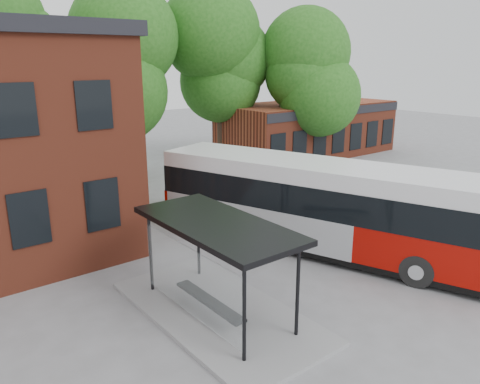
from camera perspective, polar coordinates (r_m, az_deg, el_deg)
ground at (r=17.64m, az=7.41°, el=-8.52°), size 100.00×100.00×0.00m
shop_row at (r=36.97m, az=8.33°, el=7.60°), size 14.00×6.20×4.00m
bus_shelter at (r=13.65m, az=-2.78°, el=-9.29°), size 3.60×7.00×2.90m
bike_rail at (r=30.53m, az=6.22°, el=2.46°), size 5.20×0.10×0.38m
tree_0 at (r=27.71m, az=-27.06°, el=10.60°), size 7.92×7.92×11.00m
tree_1 at (r=30.86m, az=-14.42°, el=11.63°), size 7.92×7.92×10.40m
tree_2 at (r=33.50m, az=-2.49°, el=12.92°), size 7.92×7.92×11.00m
tree_3 at (r=33.86m, az=8.63°, el=11.34°), size 7.04×7.04×9.28m
city_bus at (r=18.34m, az=9.97°, el=-1.85°), size 7.29×13.85×3.47m
bicycle_0 at (r=28.61m, az=3.38°, el=2.07°), size 1.62×0.70×0.83m
bicycle_1 at (r=29.33m, az=2.12°, el=2.70°), size 1.86×1.22×1.09m
bicycle_2 at (r=29.80m, az=5.12°, el=2.62°), size 1.70×1.01×0.85m
bicycle_4 at (r=31.49m, az=5.88°, el=3.43°), size 1.94×1.08×0.97m
bicycle_5 at (r=32.00m, az=7.39°, el=3.65°), size 1.74×0.60×1.03m
bicycle_6 at (r=32.54m, az=7.65°, el=3.66°), size 1.66×0.93×0.83m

